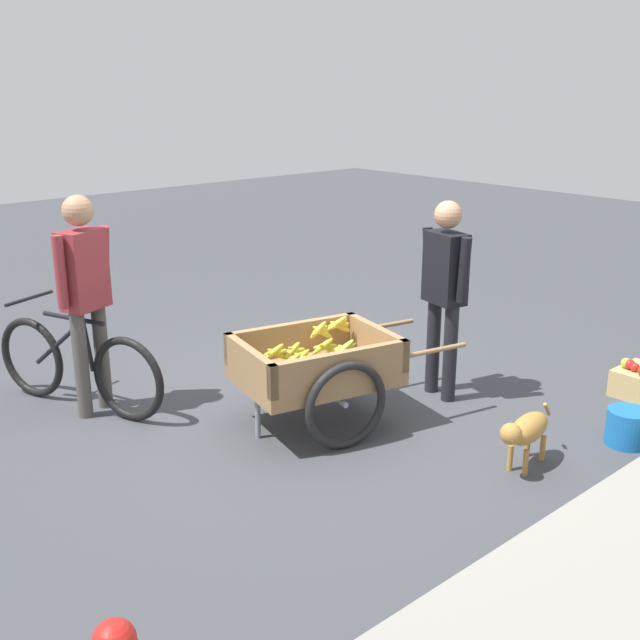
{
  "coord_description": "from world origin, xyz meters",
  "views": [
    {
      "loc": [
        3.75,
        4.19,
        2.47
      ],
      "look_at": [
        0.11,
        0.09,
        0.75
      ],
      "focal_mm": 43.39,
      "sensor_mm": 36.0,
      "label": 1
    }
  ],
  "objects": [
    {
      "name": "apple_crate",
      "position": [
        -2.08,
        1.55,
        0.13
      ],
      "size": [
        0.44,
        0.32,
        0.32
      ],
      "color": "tan",
      "rests_on": "ground"
    },
    {
      "name": "fruit_cart",
      "position": [
        0.27,
        0.23,
        0.44
      ],
      "size": [
        1.78,
        1.12,
        0.74
      ],
      "color": "#937047",
      "rests_on": "ground"
    },
    {
      "name": "dog",
      "position": [
        -0.31,
        1.65,
        0.27
      ],
      "size": [
        0.67,
        0.25,
        0.4
      ],
      "color": "#AD7A38",
      "rests_on": "ground"
    },
    {
      "name": "bicycle",
      "position": [
        1.44,
        -1.23,
        0.35
      ],
      "size": [
        0.7,
        1.58,
        0.85
      ],
      "color": "black",
      "rests_on": "ground"
    },
    {
      "name": "ground_plane",
      "position": [
        0.0,
        0.0,
        0.0
      ],
      "size": [
        24.0,
        24.0,
        0.0
      ],
      "primitive_type": "plane",
      "color": "#3D3F44"
    },
    {
      "name": "plastic_bucket",
      "position": [
        -1.15,
        1.93,
        0.13
      ],
      "size": [
        0.29,
        0.29,
        0.26
      ],
      "primitive_type": "cylinder",
      "color": "#1966B2",
      "rests_on": "ground"
    },
    {
      "name": "vendor_person",
      "position": [
        -0.85,
        0.48,
        0.95
      ],
      "size": [
        0.27,
        0.55,
        1.59
      ],
      "color": "black",
      "rests_on": "ground"
    },
    {
      "name": "cyclist_person",
      "position": [
        1.39,
        -1.09,
        1.01
      ],
      "size": [
        0.49,
        0.31,
        1.68
      ],
      "color": "#4C4742",
      "rests_on": "ground"
    }
  ]
}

